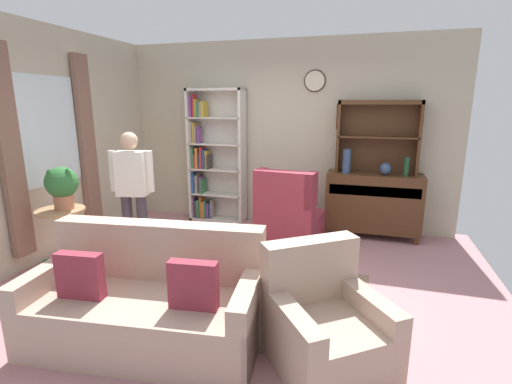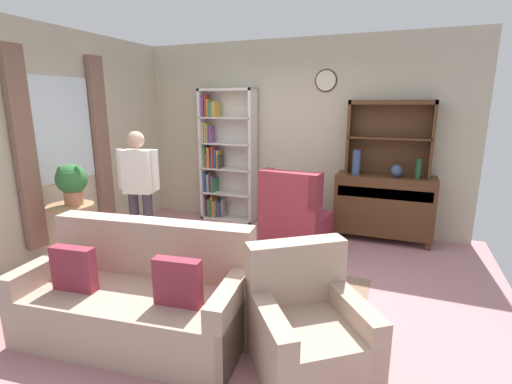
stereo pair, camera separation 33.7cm
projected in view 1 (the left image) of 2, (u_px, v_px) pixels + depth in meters
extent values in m
cube|color=#B27A7F|center=(242.00, 281.00, 4.06)|extent=(5.40, 4.60, 0.02)
cube|color=#BCB299|center=(286.00, 135.00, 5.72)|extent=(5.00, 0.06, 2.80)
cylinder|color=beige|center=(315.00, 81.00, 5.37)|extent=(0.28, 0.03, 0.28)
torus|color=#382314|center=(315.00, 81.00, 5.37)|extent=(0.31, 0.02, 0.31)
cube|color=#4C2D19|center=(346.00, 117.00, 5.35)|extent=(0.28, 0.03, 0.36)
cube|color=#BCB299|center=(40.00, 144.00, 4.43)|extent=(0.06, 4.20, 2.80)
cube|color=silver|center=(48.00, 131.00, 4.49)|extent=(0.02, 0.90, 1.30)
cube|color=#7F5B4C|center=(10.00, 154.00, 3.98)|extent=(0.08, 0.24, 2.30)
cube|color=#7F5B4C|center=(87.00, 143.00, 5.06)|extent=(0.08, 0.24, 2.30)
cube|color=#846651|center=(251.00, 296.00, 3.72)|extent=(2.25, 1.64, 0.01)
cube|color=silver|center=(192.00, 156.00, 6.02)|extent=(0.04, 0.30, 2.10)
cube|color=silver|center=(243.00, 158.00, 5.79)|extent=(0.04, 0.30, 2.10)
cube|color=silver|center=(215.00, 89.00, 5.67)|extent=(0.90, 0.30, 0.04)
cube|color=silver|center=(218.00, 219.00, 6.14)|extent=(0.90, 0.30, 0.04)
cube|color=silver|center=(220.00, 156.00, 6.04)|extent=(0.90, 0.01, 2.10)
cube|color=silver|center=(218.00, 194.00, 6.05)|extent=(0.86, 0.30, 0.02)
cube|color=#723F7F|center=(195.00, 206.00, 6.19)|extent=(0.02, 0.17, 0.32)
cube|color=#3F3833|center=(198.00, 208.00, 6.19)|extent=(0.04, 0.17, 0.27)
cube|color=#337247|center=(200.00, 207.00, 6.17)|extent=(0.04, 0.23, 0.29)
cube|color=#CC7233|center=(202.00, 206.00, 6.16)|extent=(0.02, 0.15, 0.34)
cube|color=#CC7233|center=(205.00, 209.00, 6.15)|extent=(0.04, 0.19, 0.26)
cube|color=#337247|center=(207.00, 208.00, 6.14)|extent=(0.03, 0.20, 0.28)
cube|color=#723F7F|center=(209.00, 210.00, 6.13)|extent=(0.03, 0.15, 0.24)
cube|color=#284C8C|center=(211.00, 210.00, 6.12)|extent=(0.02, 0.14, 0.24)
cube|color=gray|center=(212.00, 208.00, 6.11)|extent=(0.02, 0.12, 0.29)
cube|color=silver|center=(217.00, 169.00, 5.95)|extent=(0.86, 0.30, 0.02)
cube|color=#284C8C|center=(195.00, 182.00, 6.09)|extent=(0.04, 0.21, 0.32)
cube|color=gray|center=(198.00, 184.00, 6.09)|extent=(0.04, 0.15, 0.29)
cube|color=#3F3833|center=(200.00, 182.00, 6.07)|extent=(0.03, 0.13, 0.33)
cube|color=#723F7F|center=(202.00, 185.00, 6.07)|extent=(0.03, 0.14, 0.27)
cube|color=#337247|center=(203.00, 186.00, 6.06)|extent=(0.03, 0.21, 0.23)
cube|color=silver|center=(217.00, 144.00, 5.86)|extent=(0.86, 0.30, 0.02)
cube|color=#337247|center=(194.00, 158.00, 6.00)|extent=(0.04, 0.14, 0.33)
cube|color=#B22D33|center=(196.00, 161.00, 6.00)|extent=(0.02, 0.17, 0.22)
cube|color=#CC7233|center=(198.00, 158.00, 5.98)|extent=(0.04, 0.18, 0.33)
cube|color=#284C8C|center=(201.00, 161.00, 5.98)|extent=(0.02, 0.13, 0.23)
cube|color=#B22D33|center=(203.00, 158.00, 5.96)|extent=(0.04, 0.19, 0.34)
cube|color=#284C8C|center=(205.00, 159.00, 5.95)|extent=(0.03, 0.17, 0.30)
cube|color=gold|center=(207.00, 160.00, 5.94)|extent=(0.04, 0.13, 0.29)
cube|color=#3F3833|center=(209.00, 162.00, 5.94)|extent=(0.02, 0.19, 0.22)
cube|color=silver|center=(216.00, 118.00, 5.76)|extent=(0.86, 0.30, 0.02)
cube|color=gray|center=(193.00, 132.00, 5.91)|extent=(0.04, 0.21, 0.33)
cube|color=gold|center=(195.00, 133.00, 5.90)|extent=(0.02, 0.20, 0.31)
cube|color=gray|center=(197.00, 134.00, 5.89)|extent=(0.02, 0.18, 0.28)
cube|color=#723F7F|center=(199.00, 135.00, 5.89)|extent=(0.04, 0.13, 0.25)
cube|color=#723F7F|center=(192.00, 107.00, 5.81)|extent=(0.04, 0.20, 0.32)
cube|color=#B22D33|center=(194.00, 106.00, 5.80)|extent=(0.02, 0.15, 0.35)
cube|color=gold|center=(196.00, 108.00, 5.80)|extent=(0.03, 0.13, 0.27)
cube|color=#337247|center=(199.00, 110.00, 5.79)|extent=(0.04, 0.15, 0.23)
cube|color=gray|center=(202.00, 110.00, 5.78)|extent=(0.04, 0.13, 0.23)
cube|color=gold|center=(205.00, 109.00, 5.76)|extent=(0.04, 0.20, 0.24)
cube|color=#4C2D19|center=(373.00, 202.00, 5.30)|extent=(1.30, 0.45, 0.82)
cube|color=#4C2D19|center=(327.00, 232.00, 5.41)|extent=(0.06, 0.06, 0.10)
cube|color=#4C2D19|center=(417.00, 241.00, 5.07)|extent=(0.06, 0.06, 0.10)
cube|color=#4C2D19|center=(330.00, 225.00, 5.73)|extent=(0.06, 0.06, 0.10)
cube|color=#4C2D19|center=(414.00, 233.00, 5.40)|extent=(0.06, 0.06, 0.10)
cube|color=#3D2414|center=(374.00, 191.00, 5.04)|extent=(1.20, 0.01, 0.14)
cube|color=#4C2D19|center=(339.00, 136.00, 5.31)|extent=(0.04, 0.26, 1.00)
cube|color=#4C2D19|center=(419.00, 138.00, 5.01)|extent=(0.04, 0.26, 1.00)
cube|color=#4C2D19|center=(380.00, 102.00, 5.05)|extent=(1.10, 0.26, 0.06)
cube|color=#4C2D19|center=(378.00, 137.00, 5.16)|extent=(1.06, 0.26, 0.02)
cube|color=#4C2D19|center=(377.00, 136.00, 5.28)|extent=(1.10, 0.01, 1.00)
cylinder|color=#33476B|center=(347.00, 161.00, 5.20)|extent=(0.11, 0.11, 0.34)
ellipsoid|color=#33476B|center=(385.00, 169.00, 5.08)|extent=(0.15, 0.15, 0.17)
cylinder|color=#194223|center=(406.00, 167.00, 4.98)|extent=(0.07, 0.07, 0.26)
cube|color=tan|center=(146.00, 318.00, 2.96)|extent=(1.89, 1.06, 0.42)
cube|color=tan|center=(160.00, 250.00, 3.17)|extent=(1.81, 0.41, 0.48)
cube|color=tan|center=(51.00, 299.00, 3.08)|extent=(0.24, 0.86, 0.60)
cube|color=tan|center=(248.00, 318.00, 2.81)|extent=(0.24, 0.86, 0.60)
cube|color=maroon|center=(80.00, 276.00, 2.83)|extent=(0.37, 0.14, 0.36)
cube|color=maroon|center=(193.00, 285.00, 2.68)|extent=(0.37, 0.14, 0.36)
cube|color=white|center=(158.00, 223.00, 3.12)|extent=(0.38, 0.22, 0.00)
cube|color=tan|center=(328.00, 343.00, 2.68)|extent=(1.07, 1.07, 0.40)
cube|color=tan|center=(310.00, 269.00, 2.85)|extent=(0.71, 0.59, 0.48)
cube|color=tan|center=(289.00, 343.00, 2.56)|extent=(0.58, 0.71, 0.55)
cube|color=tan|center=(364.00, 325.00, 2.76)|extent=(0.58, 0.71, 0.55)
cube|color=maroon|center=(290.00, 228.00, 5.11)|extent=(0.87, 0.89, 0.42)
cube|color=maroon|center=(284.00, 196.00, 4.72)|extent=(0.80, 0.29, 0.63)
cube|color=maroon|center=(311.00, 190.00, 4.60)|extent=(0.13, 0.29, 0.44)
cube|color=maroon|center=(260.00, 186.00, 4.87)|extent=(0.13, 0.29, 0.44)
cylinder|color=#A87F56|center=(60.00, 211.00, 4.17)|extent=(0.52, 0.52, 0.03)
cylinder|color=#A87F56|center=(64.00, 241.00, 4.26)|extent=(0.08, 0.08, 0.69)
cylinder|color=#A87F56|center=(67.00, 268.00, 4.33)|extent=(0.36, 0.36, 0.03)
cylinder|color=#AD6B4C|center=(64.00, 202.00, 4.16)|extent=(0.20, 0.20, 0.16)
sphere|color=#2D6B33|center=(62.00, 182.00, 4.11)|extent=(0.35, 0.35, 0.35)
ellipsoid|color=#2D6B33|center=(69.00, 180.00, 4.04)|extent=(0.10, 0.06, 0.25)
ellipsoid|color=#2D6B33|center=(50.00, 181.00, 3.99)|extent=(0.10, 0.06, 0.25)
cylinder|color=gray|center=(55.00, 282.00, 3.90)|extent=(0.13, 0.13, 0.11)
sphere|color=#235B2D|center=(54.00, 269.00, 3.87)|extent=(0.23, 0.23, 0.23)
ellipsoid|color=#235B2D|center=(61.00, 266.00, 3.86)|extent=(0.07, 0.04, 0.16)
ellipsoid|color=#235B2D|center=(45.00, 268.00, 3.84)|extent=(0.07, 0.04, 0.16)
ellipsoid|color=#235B2D|center=(46.00, 266.00, 3.87)|extent=(0.07, 0.04, 0.16)
cylinder|color=#38333D|center=(129.00, 228.00, 4.50)|extent=(0.14, 0.14, 0.82)
cylinder|color=#38333D|center=(143.00, 228.00, 4.49)|extent=(0.14, 0.14, 0.82)
cube|color=silver|center=(132.00, 173.00, 4.34)|extent=(0.38, 0.27, 0.52)
sphere|color=tan|center=(129.00, 141.00, 4.25)|extent=(0.24, 0.24, 0.20)
cylinder|color=silver|center=(113.00, 171.00, 4.35)|extent=(0.10, 0.10, 0.48)
cylinder|color=silver|center=(150.00, 171.00, 4.32)|extent=(0.10, 0.10, 0.48)
cube|color=#4C2D19|center=(215.00, 257.00, 3.66)|extent=(0.80, 0.50, 0.03)
cube|color=#4C2D19|center=(171.00, 282.00, 3.60)|extent=(0.05, 0.05, 0.39)
cube|color=#4C2D19|center=(243.00, 293.00, 3.40)|extent=(0.05, 0.05, 0.39)
cube|color=#4C2D19|center=(191.00, 264.00, 4.01)|extent=(0.05, 0.05, 0.39)
cube|color=#4C2D19|center=(257.00, 272.00, 3.81)|extent=(0.05, 0.05, 0.39)
cube|color=#337247|center=(213.00, 253.00, 3.71)|extent=(0.14, 0.14, 0.02)
cube|color=#B22D33|center=(214.00, 250.00, 3.72)|extent=(0.14, 0.11, 0.02)
cube|color=#723F7F|center=(213.00, 248.00, 3.70)|extent=(0.16, 0.14, 0.03)
cube|color=#337247|center=(214.00, 245.00, 3.70)|extent=(0.22, 0.13, 0.03)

